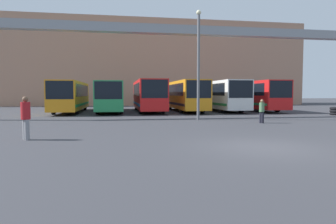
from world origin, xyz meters
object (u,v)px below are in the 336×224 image
bus_slot_4 (220,94)px  bus_slot_5 (254,94)px  bus_slot_2 (148,94)px  bus_slot_3 (185,94)px  bus_slot_1 (110,95)px  lamp_post (198,61)px  pedestrian_near_center (26,117)px  tire_stack (336,111)px  pedestrian_far_center (262,111)px  bus_slot_0 (71,95)px

bus_slot_4 → bus_slot_5: size_ratio=0.97×
bus_slot_2 → bus_slot_3: 4.04m
bus_slot_1 → bus_slot_2: (4.04, -0.14, 0.11)m
bus_slot_4 → lamp_post: lamp_post is taller
pedestrian_near_center → tire_stack: 25.83m
bus_slot_2 → bus_slot_4: bus_slot_2 is taller
bus_slot_4 → pedestrian_far_center: (-1.93, -13.62, -1.06)m
pedestrian_far_center → lamp_post: (-3.49, 3.10, 3.55)m
bus_slot_4 → bus_slot_1: bearing=178.7°
bus_slot_0 → bus_slot_4: (16.14, -0.38, 0.08)m
bus_slot_2 → bus_slot_5: bus_slot_2 is taller
bus_slot_2 → tire_stack: (16.34, -7.90, -1.54)m
bus_slot_3 → bus_slot_4: bearing=-1.5°
bus_slot_0 → tire_stack: bearing=-18.5°
bus_slot_2 → bus_slot_4: bearing=-0.9°
bus_slot_0 → tire_stack: (24.41, -8.15, -1.45)m
bus_slot_0 → lamp_post: lamp_post is taller
bus_slot_5 → bus_slot_1: bearing=179.6°
bus_slot_1 → pedestrian_near_center: size_ratio=6.50×
tire_stack → lamp_post: bearing=-168.6°
bus_slot_4 → lamp_post: size_ratio=1.42×
pedestrian_near_center → bus_slot_0: bearing=-37.6°
bus_slot_2 → pedestrian_far_center: size_ratio=7.45×
bus_slot_3 → tire_stack: (12.30, -7.88, -1.52)m
bus_slot_4 → tire_stack: 11.45m
bus_slot_1 → bus_slot_5: bus_slot_5 is taller
pedestrian_far_center → pedestrian_near_center: pedestrian_near_center is taller
pedestrian_far_center → tire_stack: 11.76m
pedestrian_near_center → lamp_post: size_ratio=0.23×
pedestrian_near_center → bus_slot_3: bearing=-71.1°
bus_slot_0 → pedestrian_near_center: size_ratio=6.62×
bus_slot_5 → pedestrian_near_center: bus_slot_5 is taller
bus_slot_4 → pedestrian_far_center: bearing=-98.0°
pedestrian_near_center → lamp_post: bearing=-90.5°
bus_slot_1 → bus_slot_5: size_ratio=1.02×
bus_slot_3 → tire_stack: size_ratio=11.19×
bus_slot_3 → bus_slot_4: bus_slot_4 is taller
bus_slot_3 → lamp_post: 11.01m
pedestrian_near_center → bus_slot_1: bearing=-49.6°
bus_slot_0 → tire_stack: 25.77m
tire_stack → bus_slot_3: bearing=147.4°
bus_slot_4 → pedestrian_far_center: 13.80m
tire_stack → bus_slot_2: bearing=154.2°
bus_slot_5 → tire_stack: bus_slot_5 is taller
bus_slot_2 → bus_slot_5: 12.11m
pedestrian_near_center → bus_slot_5: bearing=-86.1°
lamp_post → bus_slot_0: bearing=134.5°
bus_slot_0 → bus_slot_2: bearing=-1.8°
bus_slot_3 → pedestrian_near_center: bus_slot_3 is taller
bus_slot_4 → bus_slot_0: bearing=178.6°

